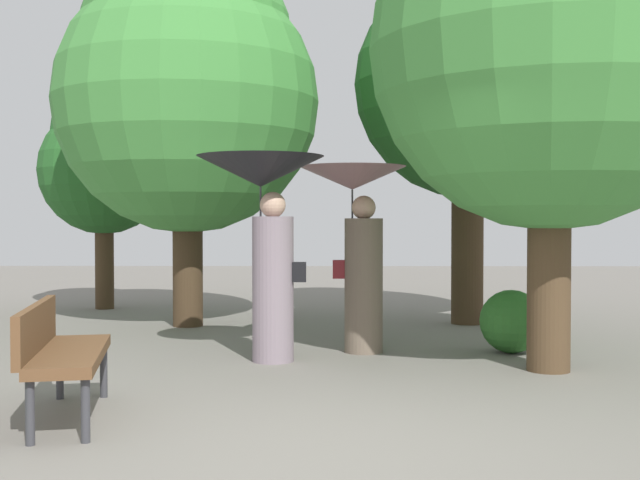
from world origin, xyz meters
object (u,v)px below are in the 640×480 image
(tree_near_right, at_px, (551,22))
(tree_mid_right, at_px, (468,64))
(person_left, at_px, (265,210))
(person_right, at_px, (357,223))
(park_bench, at_px, (59,348))
(tree_near_left, at_px, (104,159))
(tree_mid_left, at_px, (187,82))

(tree_near_right, xyz_separation_m, tree_mid_right, (-0.17, 3.47, 0.28))
(tree_near_right, distance_m, tree_mid_right, 3.48)
(person_left, xyz_separation_m, person_right, (0.96, 0.57, -0.13))
(person_right, relative_size, park_bench, 1.29)
(park_bench, xyz_separation_m, tree_mid_right, (3.86, 5.35, 3.07))
(park_bench, height_order, tree_near_right, tree_near_right)
(person_right, relative_size, tree_near_left, 0.55)
(person_right, bearing_deg, tree_mid_right, -26.60)
(tree_near_left, xyz_separation_m, tree_mid_left, (1.72, -2.11, 0.86))
(tree_near_right, height_order, tree_mid_right, tree_mid_right)
(tree_near_right, bearing_deg, tree_mid_left, 141.58)
(person_right, height_order, tree_near_right, tree_near_right)
(person_left, relative_size, park_bench, 1.33)
(person_left, height_order, tree_near_left, tree_near_left)
(tree_near_right, bearing_deg, park_bench, -154.95)
(park_bench, distance_m, tree_near_right, 5.25)
(person_right, distance_m, tree_near_left, 5.86)
(tree_near_left, bearing_deg, tree_mid_right, -18.05)
(person_right, bearing_deg, tree_mid_left, 53.68)
(person_left, height_order, tree_near_right, tree_near_right)
(person_right, height_order, tree_near_left, tree_near_left)
(park_bench, height_order, tree_mid_left, tree_mid_left)
(park_bench, bearing_deg, tree_mid_left, -11.38)
(tree_mid_left, bearing_deg, park_bench, -90.43)
(person_left, relative_size, tree_mid_right, 0.38)
(tree_near_right, bearing_deg, person_right, 149.16)
(person_left, xyz_separation_m, tree_mid_right, (2.57, 2.97, 2.05))
(person_right, relative_size, tree_mid_right, 0.37)
(park_bench, height_order, tree_near_left, tree_near_left)
(person_right, height_order, tree_mid_left, tree_mid_left)
(tree_near_left, bearing_deg, person_left, -58.03)
(tree_near_right, distance_m, tree_mid_left, 5.10)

